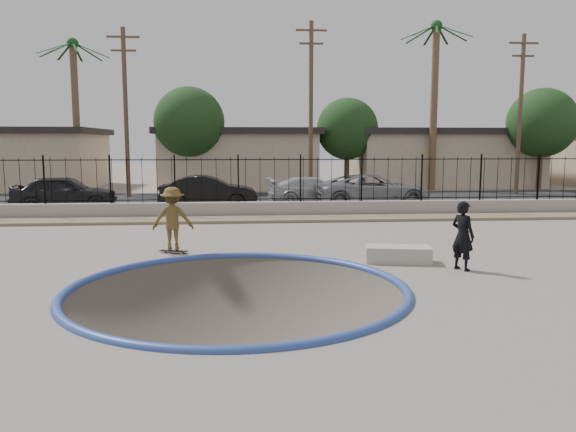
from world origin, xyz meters
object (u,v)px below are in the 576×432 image
(skateboard, at_px, (174,251))
(concrete_ledge, at_px, (398,254))
(videographer, at_px, (463,236))
(car_b, at_px, (209,192))
(car_a, at_px, (65,192))
(car_d, at_px, (373,190))
(skater, at_px, (173,222))
(car_c, at_px, (313,190))

(skateboard, relative_size, concrete_ledge, 0.50)
(videographer, xyz_separation_m, car_b, (-6.61, 13.03, -0.06))
(car_a, distance_m, car_d, 13.91)
(skater, xyz_separation_m, car_d, (7.95, 10.40, -0.07))
(car_d, bearing_deg, videographer, 170.85)
(car_c, height_order, car_d, car_d)
(videographer, distance_m, car_a, 18.37)
(car_a, bearing_deg, videographer, -139.76)
(videographer, xyz_separation_m, car_a, (-12.95, 13.03, -0.02))
(skateboard, relative_size, videographer, 0.49)
(concrete_ledge, relative_size, car_d, 0.30)
(skateboard, height_order, car_a, car_a)
(skateboard, xyz_separation_m, car_b, (0.38, 10.40, 0.70))
(concrete_ledge, relative_size, car_c, 0.36)
(videographer, distance_m, car_d, 13.06)
(car_a, xyz_separation_m, car_b, (6.34, 0.00, -0.04))
(car_a, bearing_deg, skater, -154.78)
(videographer, height_order, concrete_ledge, videographer)
(videographer, bearing_deg, concrete_ledge, 20.51)
(skater, distance_m, car_a, 11.98)
(car_c, bearing_deg, skateboard, 151.34)
(car_a, xyz_separation_m, car_c, (11.30, 1.29, -0.11))
(skater, bearing_deg, car_b, -91.94)
(concrete_ledge, xyz_separation_m, car_d, (2.21, 12.05, 0.57))
(videographer, height_order, car_a, videographer)
(car_b, relative_size, car_d, 0.82)
(skater, height_order, skateboard, skater)
(car_d, bearing_deg, concrete_ledge, 164.69)
(car_b, distance_m, car_c, 5.13)
(car_b, bearing_deg, car_c, -76.72)
(concrete_ledge, distance_m, car_c, 13.36)
(car_b, height_order, car_c, car_b)
(car_d, bearing_deg, skater, 137.67)
(skater, bearing_deg, car_a, -60.04)
(skater, relative_size, car_c, 0.38)
(skater, bearing_deg, videographer, 159.56)
(skater, relative_size, skateboard, 2.14)
(skater, relative_size, car_b, 0.39)
(skater, xyz_separation_m, car_b, (0.38, 10.40, -0.09))
(car_c, distance_m, car_d, 2.91)
(videographer, relative_size, car_b, 0.37)
(skater, bearing_deg, car_d, -127.24)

